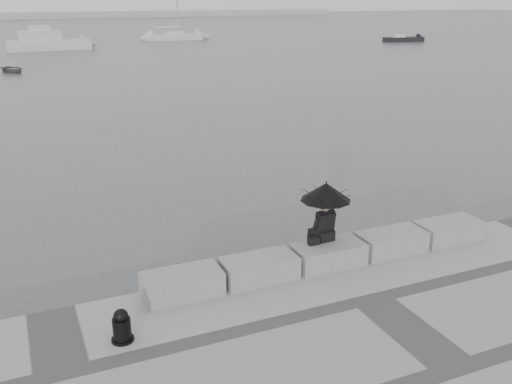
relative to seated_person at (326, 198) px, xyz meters
name	(u,v)px	position (x,y,z in m)	size (l,w,h in m)	color
ground	(317,276)	(-0.03, 0.18, -2.00)	(360.00, 360.00, 0.00)	#404345
stone_block_far_left	(182,284)	(-3.43, -0.27, -1.25)	(1.60, 0.80, 0.50)	slate
stone_block_left	(259,269)	(-1.73, -0.27, -1.25)	(1.60, 0.80, 0.50)	slate
stone_block_centre	(328,255)	(-0.03, -0.27, -1.25)	(1.60, 0.80, 0.50)	slate
stone_block_right	(391,242)	(1.67, -0.27, -1.25)	(1.60, 0.80, 0.50)	slate
stone_block_far_right	(448,231)	(3.37, -0.27, -1.25)	(1.60, 0.80, 0.50)	slate
seated_person	(326,198)	(0.00, 0.00, 0.00)	(1.14, 1.14, 1.39)	black
bag	(314,241)	(-0.35, -0.14, -0.92)	(0.25, 0.14, 0.16)	black
mooring_bollard	(122,328)	(-4.86, -1.41, -1.23)	(0.40, 0.40, 0.63)	black
sailboat_right	(175,36)	(16.87, 71.00, -1.47)	(7.58, 2.93, 12.90)	silver
motor_cruiser	(49,42)	(-0.83, 62.31, -1.10)	(9.33, 2.95, 4.50)	silver
small_motorboat	(403,39)	(44.91, 55.78, -1.68)	(5.72, 2.53, 1.10)	black
dinghy	(12,69)	(-5.44, 42.49, -1.74)	(3.02, 1.28, 0.51)	gray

